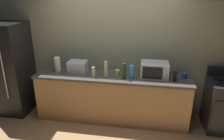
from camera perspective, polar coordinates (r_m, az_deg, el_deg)
The scene contains 15 objects.
ground_plane at distance 3.99m, azimuth -0.97°, elevation -15.63°, with size 8.00×8.00×0.00m, color #A87F51.
back_wall at distance 4.14m, azimuth 0.93°, elevation 6.54°, with size 6.40×0.10×2.70m, color gray.
counter_run at distance 4.08m, azimuth 0.00°, elevation -7.21°, with size 2.84×0.64×0.90m.
refrigerator at distance 4.66m, azimuth -25.69°, elevation 0.32°, with size 0.72×0.73×1.80m.
stove_range at distance 4.27m, azimuth 27.81°, elevation -8.34°, with size 0.60×0.61×1.08m.
microwave at distance 3.85m, azimuth 11.29°, elevation 0.08°, with size 0.48×0.35×0.27m.
toaster_oven at distance 4.06m, azimuth -9.13°, elevation 0.91°, with size 0.34×0.26×0.21m, color #B7BABF.
paper_towel_roll at distance 4.18m, azimuth -14.39°, elevation 1.53°, with size 0.12×0.12×0.27m, color white.
cordless_phone at distance 3.80m, azimuth 16.49°, elevation -1.65°, with size 0.05×0.11×0.15m, color black.
bottle_spray_cleaner at distance 3.72m, azimuth 5.29°, elevation -0.50°, with size 0.08×0.08×0.25m, color #338CE5.
bottle_wine at distance 3.70m, azimuth 3.27°, elevation -0.27°, with size 0.06×0.06×0.28m, color #1E3F19.
bottle_vinegar at distance 3.79m, azimuth -4.98°, elevation -0.52°, with size 0.06×0.06×0.19m, color beige.
bottle_hand_soap at distance 3.79m, azimuth -1.66°, elevation 0.28°, with size 0.06×0.06×0.28m, color beige.
mug_blue at distance 3.96m, azimuth 18.77°, elevation -1.40°, with size 0.09×0.09×0.10m, color #2D4CB2.
mug_yellow at distance 3.86m, azimuth 1.48°, elevation -0.73°, with size 0.09×0.09×0.11m, color yellow.
Camera 1 is at (0.59, -3.15, 2.37)m, focal length 34.18 mm.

